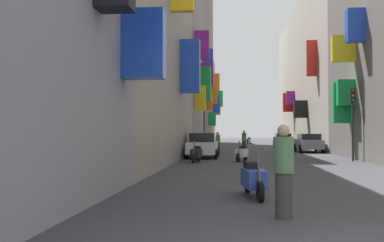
% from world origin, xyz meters
% --- Properties ---
extents(ground_plane, '(140.00, 140.00, 0.00)m').
position_xyz_m(ground_plane, '(0.00, 30.00, 0.00)').
color(ground_plane, '#38383D').
extents(building_left_mid_a, '(7.13, 16.94, 14.91)m').
position_xyz_m(building_left_mid_a, '(-7.99, 16.36, 7.45)').
color(building_left_mid_a, gray).
rests_on(building_left_mid_a, ground).
extents(building_left_mid_b, '(7.21, 12.07, 17.60)m').
position_xyz_m(building_left_mid_b, '(-7.98, 30.86, 8.79)').
color(building_left_mid_b, slate).
rests_on(building_left_mid_b, ground).
extents(building_left_mid_c, '(7.06, 16.91, 21.20)m').
position_xyz_m(building_left_mid_c, '(-7.99, 45.35, 10.59)').
color(building_left_mid_c, slate).
rests_on(building_left_mid_c, ground).
extents(building_left_far, '(7.28, 6.19, 12.26)m').
position_xyz_m(building_left_far, '(-7.97, 56.91, 6.14)').
color(building_left_far, '#9E9384').
rests_on(building_left_far, ground).
extents(building_right_mid_b, '(7.25, 33.32, 16.18)m').
position_xyz_m(building_right_mid_b, '(7.99, 43.33, 8.08)').
color(building_right_mid_b, '#B2A899').
rests_on(building_right_mid_b, ground).
extents(parked_car_grey, '(1.85, 4.15, 1.45)m').
position_xyz_m(parked_car_grey, '(3.90, 28.70, 0.77)').
color(parked_car_grey, slate).
rests_on(parked_car_grey, ground).
extents(parked_car_black, '(2.02, 4.02, 1.42)m').
position_xyz_m(parked_car_black, '(3.69, 44.40, 0.76)').
color(parked_car_black, black).
rests_on(parked_car_black, ground).
extents(parked_car_white, '(1.90, 4.16, 1.53)m').
position_xyz_m(parked_car_white, '(-3.90, 21.04, 0.80)').
color(parked_car_white, white).
rests_on(parked_car_white, ground).
extents(scooter_white, '(0.75, 1.76, 1.13)m').
position_xyz_m(scooter_white, '(-1.53, 18.01, 0.46)').
color(scooter_white, silver).
rests_on(scooter_white, ground).
extents(scooter_blue, '(0.63, 1.97, 1.13)m').
position_xyz_m(scooter_blue, '(-1.46, 5.79, 0.46)').
color(scooter_blue, '#2D4CAD').
rests_on(scooter_blue, ground).
extents(scooter_orange, '(0.80, 1.91, 1.13)m').
position_xyz_m(scooter_orange, '(-3.87, 36.70, 0.46)').
color(scooter_orange, orange).
rests_on(scooter_orange, ground).
extents(scooter_silver, '(0.71, 1.75, 1.13)m').
position_xyz_m(scooter_silver, '(-0.07, 50.01, 0.46)').
color(scooter_silver, '#ADADB2').
rests_on(scooter_silver, ground).
extents(scooter_black, '(0.56, 1.99, 1.13)m').
position_xyz_m(scooter_black, '(-3.95, 17.25, 0.46)').
color(scooter_black, black).
rests_on(scooter_black, ground).
extents(scooter_green, '(0.45, 1.93, 1.13)m').
position_xyz_m(scooter_green, '(3.94, 37.83, 0.46)').
color(scooter_green, '#287F3D').
rests_on(scooter_green, ground).
extents(pedestrian_crossing, '(0.42, 0.42, 1.61)m').
position_xyz_m(pedestrian_crossing, '(-3.19, 26.21, 0.80)').
color(pedestrian_crossing, black).
rests_on(pedestrian_crossing, ground).
extents(pedestrian_near_left, '(0.52, 0.52, 1.74)m').
position_xyz_m(pedestrian_near_left, '(-1.14, 30.33, 0.87)').
color(pedestrian_near_left, '#272727').
rests_on(pedestrian_near_left, ground).
extents(pedestrian_near_right, '(0.49, 0.49, 1.75)m').
position_xyz_m(pedestrian_near_right, '(-1.00, 3.31, 0.88)').
color(pedestrian_near_right, '#343434').
rests_on(pedestrian_near_right, ground).
extents(traffic_light_near_corner, '(0.26, 0.34, 4.32)m').
position_xyz_m(traffic_light_near_corner, '(-4.64, 31.93, 2.94)').
color(traffic_light_near_corner, '#2D2D2D').
rests_on(traffic_light_near_corner, ground).
extents(traffic_light_far_corner, '(0.26, 0.34, 3.98)m').
position_xyz_m(traffic_light_far_corner, '(4.55, 18.83, 2.73)').
color(traffic_light_far_corner, '#2D2D2D').
rests_on(traffic_light_far_corner, ground).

